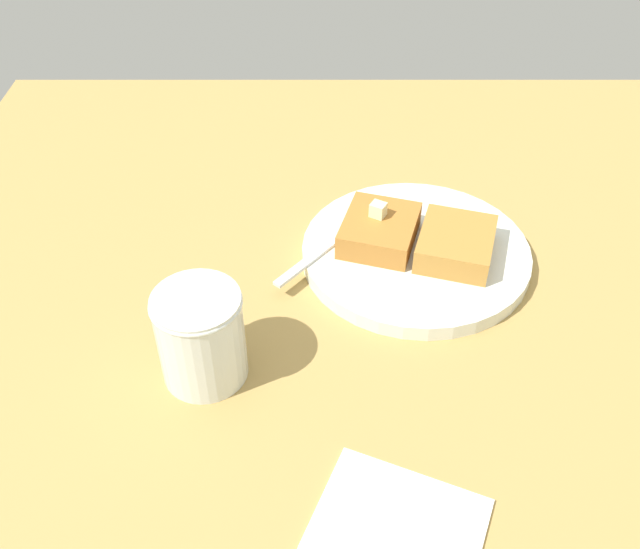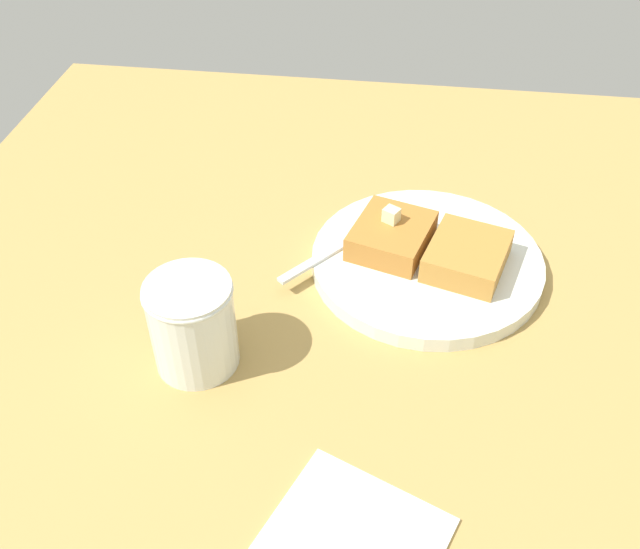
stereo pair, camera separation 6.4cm
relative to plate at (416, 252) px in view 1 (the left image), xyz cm
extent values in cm
cube|color=#AB8949|center=(-6.70, -6.70, -2.06)|extent=(93.69, 93.69, 2.33)
cylinder|color=silver|center=(0.00, 0.00, -0.13)|extent=(22.91, 22.91, 1.55)
torus|color=#2E3833|center=(0.00, 0.00, 0.25)|extent=(22.91, 22.91, 0.80)
cube|color=#AD6E2D|center=(-3.69, 1.09, 1.96)|extent=(9.07, 9.87, 2.63)
cube|color=#AE7833|center=(3.69, -1.09, 1.96)|extent=(9.07, 9.87, 2.63)
cube|color=beige|center=(-3.89, 1.77, 4.00)|extent=(1.90, 1.84, 1.44)
cube|color=silver|center=(-10.57, -2.04, 0.83)|extent=(7.08, 8.27, 0.36)
cube|color=silver|center=(-6.49, 2.89, 0.83)|extent=(3.48, 3.56, 0.36)
cube|color=silver|center=(-5.21, 5.72, 0.83)|extent=(2.29, 2.67, 0.36)
cube|color=silver|center=(-4.78, 5.37, 0.83)|extent=(2.29, 2.67, 0.36)
cube|color=silver|center=(-4.36, 5.02, 0.83)|extent=(2.29, 2.67, 0.36)
cube|color=silver|center=(-3.94, 4.67, 0.83)|extent=(2.29, 2.67, 0.36)
cylinder|color=#361605|center=(-19.43, -15.00, 1.99)|extent=(6.65, 6.65, 5.78)
cylinder|color=silver|center=(-19.43, -15.00, 3.39)|extent=(7.23, 7.23, 8.59)
torus|color=silver|center=(-19.43, -15.00, 7.24)|extent=(7.44, 7.44, 0.50)
camera|label=1|loc=(-9.66, -55.47, 45.81)|focal=40.00mm
camera|label=2|loc=(-3.29, -55.04, 45.81)|focal=40.00mm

